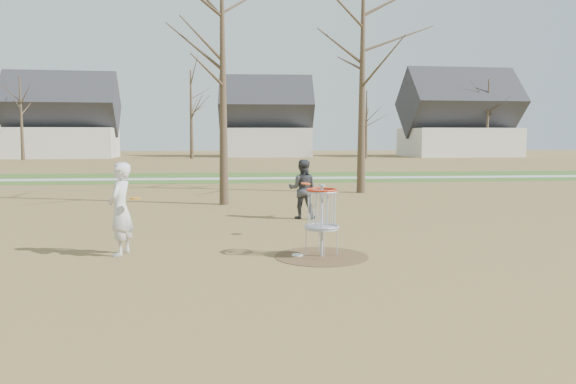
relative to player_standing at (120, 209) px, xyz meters
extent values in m
plane|color=brown|center=(3.84, -0.51, -0.90)|extent=(160.00, 160.00, 0.00)
cube|color=#2D5119|center=(3.84, 20.49, -0.89)|extent=(160.00, 8.00, 0.01)
cube|color=#9E9E99|center=(3.84, 19.49, -0.88)|extent=(160.00, 1.50, 0.01)
cylinder|color=#47331E|center=(3.84, -0.51, -0.89)|extent=(1.80, 1.80, 0.01)
imported|color=silver|center=(0.00, 0.00, 0.00)|extent=(0.53, 0.72, 1.80)
imported|color=#36373C|center=(4.08, 4.51, -0.07)|extent=(0.91, 0.77, 1.65)
cylinder|color=white|center=(3.39, -0.41, -0.88)|extent=(0.22, 0.22, 0.02)
cylinder|color=#DB3D0B|center=(3.80, 1.56, 0.33)|extent=(0.22, 0.22, 0.05)
cylinder|color=orange|center=(0.33, -0.29, 0.24)|extent=(0.22, 0.22, 0.02)
cylinder|color=#9EA3AD|center=(3.84, -0.51, -0.22)|extent=(0.05, 0.05, 1.35)
cylinder|color=#9EA3AD|center=(3.84, -0.51, -0.35)|extent=(0.64, 0.64, 0.04)
torus|color=#9EA3AD|center=(3.84, -0.51, 0.35)|extent=(0.60, 0.60, 0.04)
torus|color=red|center=(3.84, -0.51, 0.39)|extent=(0.60, 0.60, 0.04)
cone|color=#382B1E|center=(1.84, 7.99, 2.85)|extent=(0.32, 0.32, 7.50)
cone|color=#382B1E|center=(7.34, 11.49, 3.35)|extent=(0.36, 0.36, 8.50)
cone|color=#382B1E|center=(-18.16, 45.49, 3.10)|extent=(0.36, 0.36, 8.00)
cone|color=#382B1E|center=(-2.16, 47.49, 3.60)|extent=(0.40, 0.40, 9.00)
cone|color=#382B1E|center=(15.84, 46.49, 2.60)|extent=(0.32, 0.32, 7.00)
cone|color=#382B1E|center=(29.84, 48.49, 3.35)|extent=(0.38, 0.38, 8.50)
cube|color=silver|center=(-16.16, 51.49, 0.70)|extent=(11.46, 7.75, 3.20)
pyramid|color=#2D2D33|center=(-16.16, 51.49, 4.08)|extent=(12.01, 7.79, 3.55)
cube|color=silver|center=(5.84, 53.49, 0.70)|extent=(10.24, 7.34, 3.20)
pyramid|color=#2D2D33|center=(5.84, 53.49, 4.08)|extent=(10.74, 7.36, 3.55)
cube|color=silver|center=(27.84, 51.49, 0.70)|extent=(12.40, 8.62, 3.20)
pyramid|color=#2D2D33|center=(27.84, 51.49, 4.33)|extent=(13.00, 8.65, 4.06)
camera|label=1|loc=(2.20, -10.96, 1.40)|focal=35.00mm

